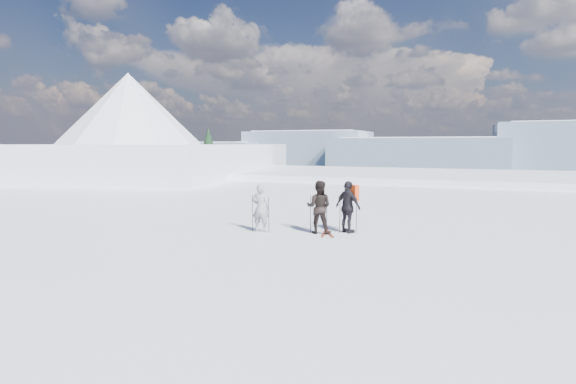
{
  "coord_description": "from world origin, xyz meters",
  "views": [
    {
      "loc": [
        3.91,
        -11.53,
        3.1
      ],
      "look_at": [
        -1.81,
        3.0,
        1.41
      ],
      "focal_mm": 28.0,
      "sensor_mm": 36.0,
      "label": 1
    }
  ],
  "objects_px": {
    "skier_dark": "(319,207)",
    "skis_loose": "(327,232)",
    "skier_grey": "(261,208)",
    "skier_pack": "(348,207)"
  },
  "relations": [
    {
      "from": "skier_grey",
      "to": "skis_loose",
      "type": "bearing_deg",
      "value": -168.87
    },
    {
      "from": "skier_dark",
      "to": "skis_loose",
      "type": "height_order",
      "value": "skier_dark"
    },
    {
      "from": "skier_grey",
      "to": "skier_dark",
      "type": "xyz_separation_m",
      "value": [
        1.98,
        0.5,
        0.07
      ]
    },
    {
      "from": "skier_dark",
      "to": "skis_loose",
      "type": "bearing_deg",
      "value": -146.28
    },
    {
      "from": "skier_grey",
      "to": "skier_pack",
      "type": "bearing_deg",
      "value": -168.25
    },
    {
      "from": "skier_grey",
      "to": "skier_pack",
      "type": "relative_size",
      "value": 0.93
    },
    {
      "from": "skier_grey",
      "to": "skier_dark",
      "type": "height_order",
      "value": "skier_dark"
    },
    {
      "from": "skier_dark",
      "to": "skis_loose",
      "type": "xyz_separation_m",
      "value": [
        0.23,
        0.19,
        -0.9
      ]
    },
    {
      "from": "skier_pack",
      "to": "skis_loose",
      "type": "height_order",
      "value": "skier_pack"
    },
    {
      "from": "skier_grey",
      "to": "skier_pack",
      "type": "xyz_separation_m",
      "value": [
        2.9,
        0.95,
        0.06
      ]
    }
  ]
}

